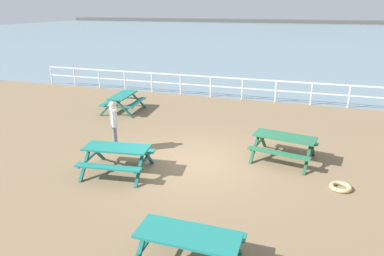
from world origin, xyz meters
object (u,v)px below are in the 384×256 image
Objects in this scene: picnic_table_near_left at (117,153)px; picnic_table_far_left at (188,243)px; picnic_table_near_right at (123,99)px; picnic_table_mid_centre at (284,142)px; visitor at (114,123)px.

picnic_table_near_left is 1.09× the size of picnic_table_far_left.
picnic_table_near_right and picnic_table_mid_centre have the same top height.
visitor is at bearing 132.51° from picnic_table_far_left.
visitor is at bearing 114.97° from picnic_table_near_left.
picnic_table_mid_centre is 5.31m from visitor.
picnic_table_near_left is at bearing 93.01° from visitor.
picnic_table_far_left is at bearing -92.80° from picnic_table_mid_centre.
picnic_table_near_right is 7.75m from picnic_table_mid_centre.
picnic_table_mid_centre is at bearing 161.59° from visitor.
picnic_table_mid_centre and picnic_table_far_left have the same top height.
picnic_table_near_left and picnic_table_near_right have the same top height.
picnic_table_near_left is 6.05m from picnic_table_near_right.
picnic_table_near_left and picnic_table_mid_centre have the same top height.
picnic_table_near_right is 0.95× the size of picnic_table_mid_centre.
visitor is at bearing -159.94° from picnic_table_near_right.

